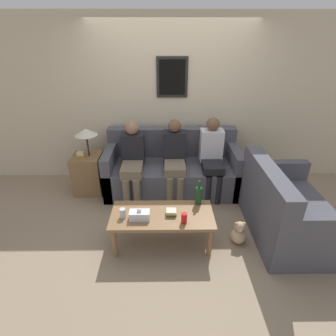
{
  "coord_description": "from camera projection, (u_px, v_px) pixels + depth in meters",
  "views": [
    {
      "loc": [
        -0.11,
        -3.23,
        2.32
      ],
      "look_at": [
        -0.08,
        -0.14,
        0.71
      ],
      "focal_mm": 28.0,
      "sensor_mm": 36.0,
      "label": 1
    }
  ],
  "objects": [
    {
      "name": "ground_plane",
      "position": [
        173.0,
        206.0,
        3.93
      ],
      "size": [
        16.0,
        16.0,
        0.0
      ],
      "primitive_type": "plane",
      "color": "gray"
    },
    {
      "name": "tissue_box",
      "position": [
        140.0,
        215.0,
        2.95
      ],
      "size": [
        0.23,
        0.12,
        0.15
      ],
      "color": "silver",
      "rests_on": "coffee_table"
    },
    {
      "name": "couch_side",
      "position": [
        285.0,
        211.0,
        3.27
      ],
      "size": [
        0.89,
        1.35,
        0.94
      ],
      "rotation": [
        0.0,
        0.0,
        1.57
      ],
      "color": "#4C4C56",
      "rests_on": "ground_plane"
    },
    {
      "name": "soda_can",
      "position": [
        184.0,
        218.0,
        2.89
      ],
      "size": [
        0.07,
        0.07,
        0.12
      ],
      "color": "red",
      "rests_on": "coffee_table"
    },
    {
      "name": "teddy_bear",
      "position": [
        239.0,
        234.0,
        3.19
      ],
      "size": [
        0.19,
        0.19,
        0.31
      ],
      "color": "tan",
      "rests_on": "ground_plane"
    },
    {
      "name": "side_table_with_lamp",
      "position": [
        88.0,
        170.0,
        4.14
      ],
      "size": [
        0.44,
        0.44,
        1.06
      ],
      "color": "olive",
      "rests_on": "ground_plane"
    },
    {
      "name": "book_stack",
      "position": [
        171.0,
        212.0,
        3.03
      ],
      "size": [
        0.12,
        0.11,
        0.06
      ],
      "color": "#237547",
      "rests_on": "coffee_table"
    },
    {
      "name": "couch_main",
      "position": [
        172.0,
        170.0,
        4.25
      ],
      "size": [
        2.08,
        0.89,
        0.94
      ],
      "color": "#4C4C56",
      "rests_on": "ground_plane"
    },
    {
      "name": "coffee_table",
      "position": [
        162.0,
        218.0,
        3.08
      ],
      "size": [
        1.2,
        0.55,
        0.43
      ],
      "color": "olive",
      "rests_on": "ground_plane"
    },
    {
      "name": "wine_bottle",
      "position": [
        199.0,
        195.0,
        3.19
      ],
      "size": [
        0.08,
        0.08,
        0.32
      ],
      "color": "#19421E",
      "rests_on": "coffee_table"
    },
    {
      "name": "person_right",
      "position": [
        212.0,
        155.0,
        3.98
      ],
      "size": [
        0.34,
        0.6,
        1.2
      ],
      "color": "black",
      "rests_on": "ground_plane"
    },
    {
      "name": "wall_back",
      "position": [
        172.0,
        103.0,
        4.22
      ],
      "size": [
        9.0,
        0.08,
        2.6
      ],
      "color": "beige",
      "rests_on": "ground_plane"
    },
    {
      "name": "person_left",
      "position": [
        133.0,
        158.0,
        3.93
      ],
      "size": [
        0.34,
        0.66,
        1.15
      ],
      "color": "#756651",
      "rests_on": "ground_plane"
    },
    {
      "name": "person_middle",
      "position": [
        175.0,
        157.0,
        3.97
      ],
      "size": [
        0.34,
        0.64,
        1.17
      ],
      "color": "#756651",
      "rests_on": "ground_plane"
    },
    {
      "name": "drinking_glass",
      "position": [
        123.0,
        213.0,
        2.97
      ],
      "size": [
        0.07,
        0.07,
        0.11
      ],
      "color": "silver",
      "rests_on": "coffee_table"
    }
  ]
}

